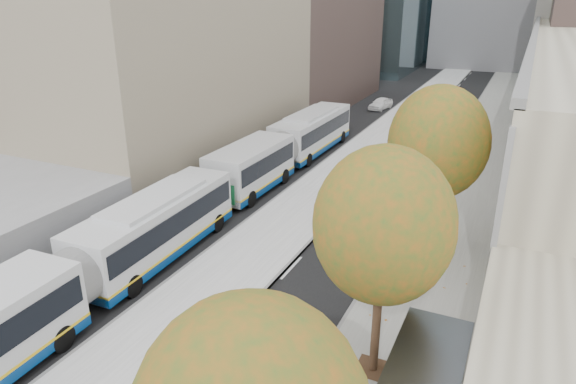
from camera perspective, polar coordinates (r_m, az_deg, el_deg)
The scene contains 8 objects.
bus_platform at distance 38.83m, azimuth 7.91°, elevation 3.79°, with size 4.25×150.00×0.15m, color #ACACAC.
sidewalk at distance 37.43m, azimuth 19.65°, elevation 2.00°, with size 4.75×150.00×0.08m, color gray.
bus_shelter at distance 14.87m, azimuth 15.77°, elevation -18.95°, with size 1.90×4.40×2.53m.
tree_c at distance 15.26m, azimuth 10.57°, elevation -3.70°, with size 4.20×4.20×7.28m.
tree_d at distance 23.54m, azimuth 16.36°, elevation 5.30°, with size 4.40×4.40×7.60m.
bus_near at distance 21.93m, azimuth -20.41°, elevation -7.44°, with size 3.01×17.21×2.86m.
bus_far at distance 36.21m, azimuth 0.14°, elevation 5.28°, with size 2.88×17.91×2.98m.
distant_car at distance 56.20m, azimuth 10.26°, elevation 9.66°, with size 1.45×3.61×1.23m, color white.
Camera 1 is at (6.82, -0.50, 11.60)m, focal length 32.00 mm.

